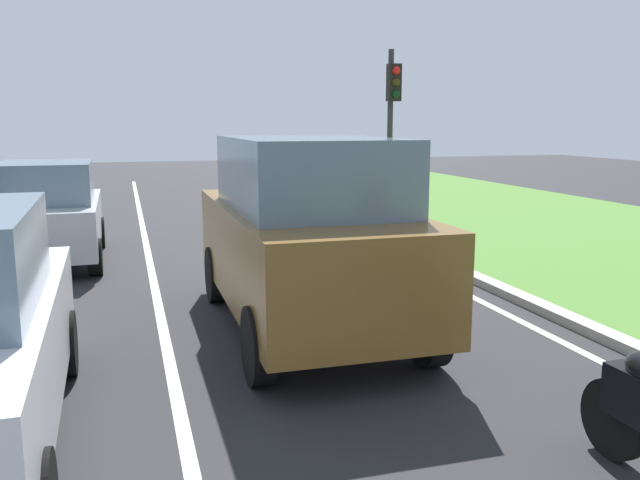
% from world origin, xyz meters
% --- Properties ---
extents(ground_plane, '(60.00, 60.00, 0.00)m').
position_xyz_m(ground_plane, '(0.00, 14.00, 0.00)').
color(ground_plane, '#262628').
extents(lane_line_center, '(0.12, 32.00, 0.01)m').
position_xyz_m(lane_line_center, '(-0.70, 14.00, 0.00)').
color(lane_line_center, silver).
rests_on(lane_line_center, ground).
extents(lane_line_right_edge, '(0.12, 32.00, 0.01)m').
position_xyz_m(lane_line_right_edge, '(3.60, 14.00, 0.00)').
color(lane_line_right_edge, silver).
rests_on(lane_line_right_edge, ground).
extents(grass_verge_right, '(9.00, 48.00, 0.06)m').
position_xyz_m(grass_verge_right, '(8.50, 14.00, 0.03)').
color(grass_verge_right, '#47752D').
rests_on(grass_verge_right, ground).
extents(curb_right, '(0.24, 48.00, 0.12)m').
position_xyz_m(curb_right, '(4.10, 14.00, 0.06)').
color(curb_right, '#9E9B93').
rests_on(curb_right, ground).
extents(car_suv_ahead, '(1.98, 4.51, 2.28)m').
position_xyz_m(car_suv_ahead, '(0.96, 9.06, 1.17)').
color(car_suv_ahead, brown).
rests_on(car_suv_ahead, ground).
extents(car_hatchback_far, '(1.76, 3.71, 1.78)m').
position_xyz_m(car_hatchback_far, '(-2.34, 13.96, 0.88)').
color(car_hatchback_far, '#B7BABF').
rests_on(car_hatchback_far, ground).
extents(traffic_light_near_right, '(0.32, 0.50, 4.20)m').
position_xyz_m(traffic_light_near_right, '(5.42, 17.32, 2.79)').
color(traffic_light_near_right, '#2D2D2D').
rests_on(traffic_light_near_right, ground).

